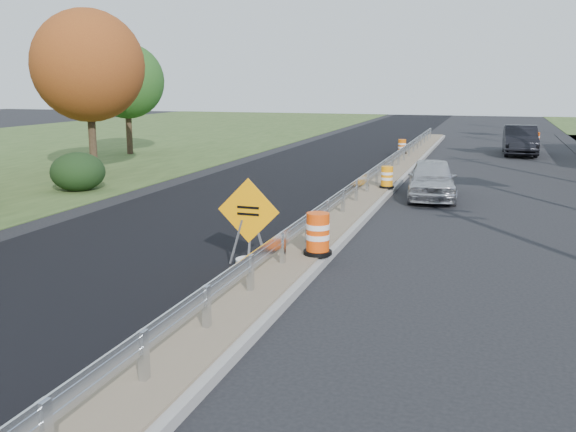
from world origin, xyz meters
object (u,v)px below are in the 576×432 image
(caution_sign, at_px, (249,244))
(barrel_median_near, at_px, (318,235))
(barrel_median_far, at_px, (402,147))
(car_silver, at_px, (432,179))
(barrel_shoulder_far, at_px, (536,140))
(car_dark_mid, at_px, (520,140))
(barrel_median_mid, at_px, (387,178))

(caution_sign, distance_m, barrel_median_near, 1.61)
(barrel_median_far, height_order, car_silver, car_silver)
(barrel_shoulder_far, relative_size, car_dark_mid, 0.18)
(caution_sign, height_order, barrel_shoulder_far, caution_sign)
(barrel_median_near, bearing_deg, caution_sign, -154.68)
(barrel_median_mid, distance_m, barrel_shoulder_far, 22.49)
(caution_sign, xyz_separation_m, barrel_median_near, (1.45, 0.69, 0.18))
(barrel_shoulder_far, xyz_separation_m, car_silver, (-4.74, -22.02, 0.29))
(barrel_median_far, relative_size, car_silver, 0.19)
(barrel_median_near, bearing_deg, barrel_median_far, 92.82)
(caution_sign, xyz_separation_m, car_silver, (3.16, 10.28, 0.20))
(barrel_shoulder_far, height_order, car_dark_mid, car_dark_mid)
(barrel_median_mid, xyz_separation_m, car_dark_mid, (5.26, 15.74, 0.22))
(caution_sign, relative_size, barrel_median_far, 2.58)
(caution_sign, relative_size, barrel_median_near, 2.10)
(car_silver, relative_size, car_dark_mid, 0.82)
(car_silver, bearing_deg, car_dark_mid, 71.82)
(barrel_median_near, relative_size, barrel_shoulder_far, 1.09)
(barrel_median_near, distance_m, barrel_median_mid, 10.08)
(caution_sign, height_order, car_dark_mid, caution_sign)
(barrel_median_far, bearing_deg, car_dark_mid, 29.30)
(caution_sign, xyz_separation_m, barrel_median_far, (0.36, 22.94, 0.09))
(car_silver, bearing_deg, barrel_median_near, -105.98)
(caution_sign, height_order, barrel_median_near, caution_sign)
(barrel_shoulder_far, bearing_deg, barrel_median_near, -101.53)
(barrel_median_mid, distance_m, barrel_median_far, 12.23)
(caution_sign, xyz_separation_m, car_dark_mid, (6.71, 26.51, 0.32))
(barrel_median_mid, relative_size, car_dark_mid, 0.16)
(barrel_median_far, distance_m, barrel_shoulder_far, 12.03)
(barrel_median_near, height_order, barrel_median_mid, barrel_median_near)
(car_dark_mid, bearing_deg, barrel_shoulder_far, 76.92)
(car_silver, bearing_deg, barrel_shoulder_far, 72.01)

